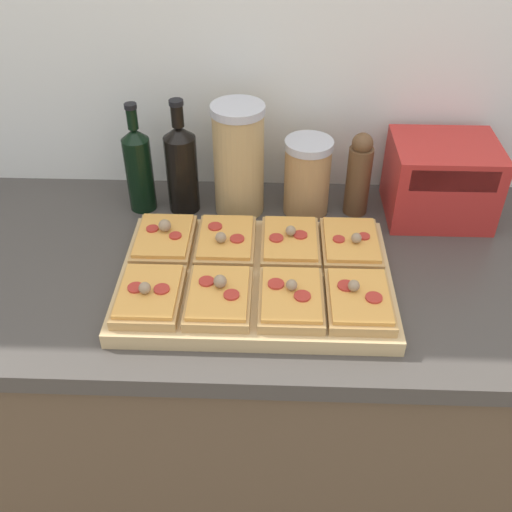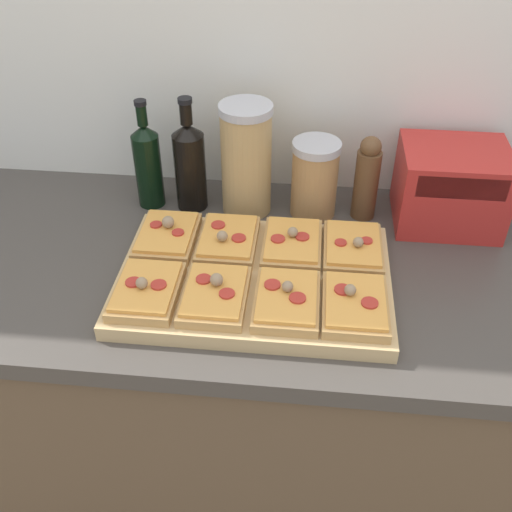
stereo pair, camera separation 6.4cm
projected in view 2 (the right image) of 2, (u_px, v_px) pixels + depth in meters
The scene contains 17 objects.
wall_back at pixel (305, 51), 1.34m from camera, with size 6.00×0.06×2.50m.
kitchen_counter at pixel (285, 402), 1.55m from camera, with size 2.63×0.67×0.92m.
cutting_board at pixel (254, 279), 1.20m from camera, with size 0.54×0.37×0.03m, color tan.
pizza_slice_back_left at pixel (167, 235), 1.27m from camera, with size 0.12×0.17×0.05m.
pizza_slice_back_midleft at pixel (228, 239), 1.26m from camera, with size 0.12×0.17×0.05m.
pizza_slice_back_midright at pixel (290, 243), 1.25m from camera, with size 0.12×0.17×0.05m.
pizza_slice_back_right at pixel (353, 247), 1.24m from camera, with size 0.12×0.17×0.05m.
pizza_slice_front_left at pixel (147, 290), 1.13m from camera, with size 0.12×0.17×0.05m.
pizza_slice_front_midleft at pixel (215, 294), 1.12m from camera, with size 0.12×0.17×0.05m.
pizza_slice_front_midright at pixel (284, 299), 1.11m from camera, with size 0.12×0.17×0.05m.
pizza_slice_front_right at pixel (355, 304), 1.10m from camera, with size 0.12×0.17×0.05m.
olive_oil_bottle at pixel (148, 164), 1.39m from camera, with size 0.06×0.06×0.26m.
wine_bottle at pixel (190, 164), 1.38m from camera, with size 0.07×0.07×0.27m.
grain_jar_tall at pixel (246, 159), 1.35m from camera, with size 0.12×0.12×0.26m.
grain_jar_short at pixel (315, 179), 1.37m from camera, with size 0.11×0.11×0.18m.
pepper_mill at pixel (367, 179), 1.35m from camera, with size 0.06×0.06×0.20m.
toaster_oven at pixel (450, 186), 1.34m from camera, with size 0.26×0.19×0.18m.
Camera 2 is at (0.03, -0.67, 1.71)m, focal length 42.00 mm.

